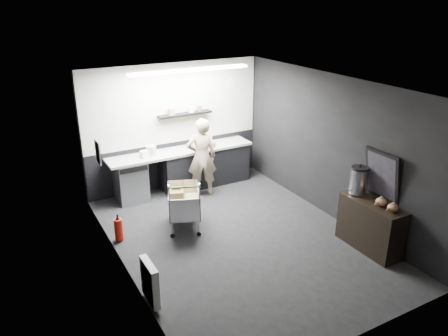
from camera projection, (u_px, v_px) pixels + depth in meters
floor at (238, 238)px, 7.68m from camera, size 5.50×5.50×0.00m
ceiling at (241, 85)px, 6.67m from camera, size 5.50×5.50×0.00m
wall_back at (174, 126)px, 9.41m from camera, size 5.50×0.00×5.50m
wall_front at (363, 246)px, 4.94m from camera, size 5.50×0.00×5.50m
wall_left at (120, 192)px, 6.28m from camera, size 0.00×5.50×5.50m
wall_right at (332, 148)px, 8.07m from camera, size 0.00×5.50×5.50m
kitchen_wall_panel at (174, 103)px, 9.21m from camera, size 3.95×0.02×1.70m
dado_panel at (176, 163)px, 9.71m from camera, size 3.95×0.02×1.00m
floating_shelf at (185, 114)px, 9.29m from camera, size 1.20×0.22×0.04m
wall_clock at (232, 83)px, 9.72m from camera, size 0.20×0.03×0.20m
poster at (98, 152)px, 7.27m from camera, size 0.02×0.30×0.40m
poster_red_band at (98, 148)px, 7.25m from camera, size 0.02×0.22×0.10m
radiator at (150, 282)px, 5.95m from camera, size 0.10×0.50×0.60m
ceiling_strip at (190, 70)px, 8.19m from camera, size 2.40×0.20×0.04m
prep_counter at (188, 168)px, 9.54m from camera, size 3.20×0.61×0.90m
person at (202, 157)px, 9.09m from camera, size 0.71×0.57×1.68m
shopping_cart at (184, 203)px, 7.91m from camera, size 0.86×1.11×1.01m
sideboard at (370, 218)px, 7.23m from camera, size 0.48×1.13×1.70m
fire_extinguisher at (119, 229)px, 7.53m from camera, size 0.15×0.15×0.49m
cardboard_box at (201, 145)px, 9.45m from camera, size 0.59×0.50×0.10m
pink_tub at (151, 151)px, 8.97m from camera, size 0.21×0.21×0.21m
white_container at (145, 154)px, 8.87m from camera, size 0.19×0.16×0.14m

